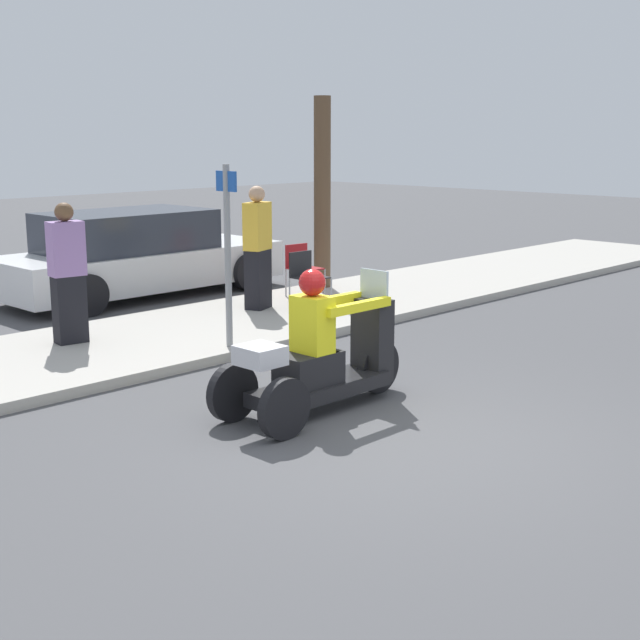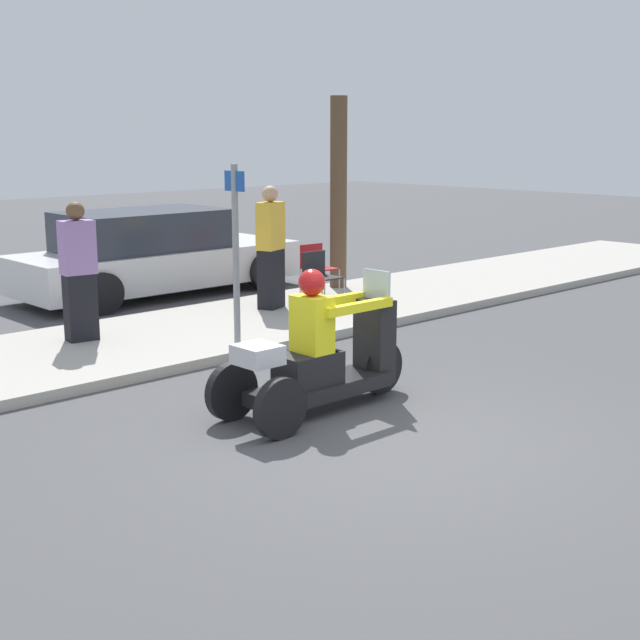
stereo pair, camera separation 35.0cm
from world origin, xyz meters
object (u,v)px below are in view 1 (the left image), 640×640
object	(u,v)px
folding_chair_curbside	(306,273)
parked_car_lot_far	(136,256)
spectator_with_child	(68,276)
street_sign	(228,249)
motorcycle_trike	(321,361)
tree_trunk	(322,193)
spectator_far_back	(258,250)
folding_chair_set_back	(301,264)

from	to	relation	value
folding_chair_curbside	parked_car_lot_far	bearing A→B (deg)	106.11
spectator_with_child	street_sign	size ratio (longest dim) A/B	0.79
motorcycle_trike	tree_trunk	size ratio (longest dim) A/B	0.71
motorcycle_trike	spectator_far_back	size ratio (longest dim) A/B	1.24
motorcycle_trike	tree_trunk	bearing A→B (deg)	44.24
motorcycle_trike	folding_chair_curbside	bearing A→B (deg)	47.17
tree_trunk	street_sign	bearing A→B (deg)	-150.51
folding_chair_set_back	parked_car_lot_far	distance (m)	2.84
folding_chair_curbside	parked_car_lot_far	world-z (taller)	parked_car_lot_far
motorcycle_trike	folding_chair_set_back	size ratio (longest dim) A/B	2.74
parked_car_lot_far	spectator_with_child	bearing A→B (deg)	-136.09
street_sign	tree_trunk	bearing A→B (deg)	29.49
parked_car_lot_far	street_sign	bearing A→B (deg)	-109.87
parked_car_lot_far	motorcycle_trike	bearing A→B (deg)	-109.38
spectator_far_back	street_sign	bearing A→B (deg)	-140.10
motorcycle_trike	tree_trunk	distance (m)	6.57
parked_car_lot_far	tree_trunk	world-z (taller)	tree_trunk
folding_chair_curbside	parked_car_lot_far	distance (m)	3.24
street_sign	folding_chair_set_back	bearing A→B (deg)	31.18
motorcycle_trike	parked_car_lot_far	size ratio (longest dim) A/B	0.47
spectator_with_child	folding_chair_set_back	xyz separation A→B (m)	(4.26, 0.26, -0.33)
motorcycle_trike	folding_chair_set_back	distance (m)	5.61
motorcycle_trike	street_sign	world-z (taller)	street_sign
spectator_far_back	street_sign	xyz separation A→B (m)	(-1.83, -1.53, 0.33)
motorcycle_trike	parked_car_lot_far	bearing A→B (deg)	70.62
parked_car_lot_far	tree_trunk	bearing A→B (deg)	-41.81
spectator_with_child	folding_chair_set_back	bearing A→B (deg)	3.49
tree_trunk	spectator_with_child	bearing A→B (deg)	-173.10
motorcycle_trike	folding_chair_set_back	bearing A→B (deg)	47.63
tree_trunk	street_sign	distance (m)	4.44
spectator_with_child	folding_chair_curbside	xyz separation A→B (m)	(3.69, -0.42, -0.33)
parked_car_lot_far	street_sign	size ratio (longest dim) A/B	2.20
street_sign	spectator_with_child	bearing A→B (deg)	128.91
spectator_with_child	street_sign	distance (m)	2.03
tree_trunk	motorcycle_trike	bearing A→B (deg)	-135.76
spectator_with_child	tree_trunk	size ratio (longest dim) A/B	0.55
motorcycle_trike	street_sign	xyz separation A→B (m)	(0.78, 2.33, 0.82)
spectator_far_back	tree_trunk	size ratio (longest dim) A/B	0.57
spectator_far_back	folding_chair_curbside	xyz separation A→B (m)	(0.60, -0.40, -0.37)
motorcycle_trike	street_sign	distance (m)	2.59
folding_chair_set_back	street_sign	world-z (taller)	street_sign
parked_car_lot_far	tree_trunk	xyz separation A→B (m)	(2.31, -2.07, 1.02)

